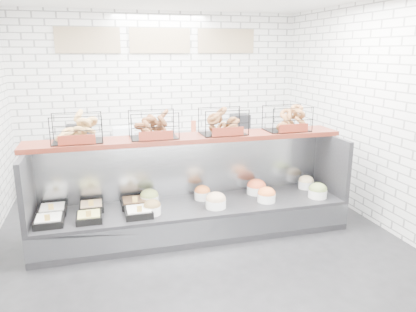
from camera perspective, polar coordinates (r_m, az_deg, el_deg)
name	(u,v)px	position (r m, az deg, el deg)	size (l,w,h in m)	color
ground	(200,242)	(5.19, -1.18, -12.05)	(5.50, 5.50, 0.00)	black
room_shell	(187,73)	(5.24, -2.96, 11.60)	(5.02, 5.51, 3.01)	silver
display_case	(193,208)	(5.36, -2.14, -7.32)	(4.00, 0.90, 1.20)	black
bagel_shelf	(189,126)	(5.23, -2.66, 4.18)	(4.10, 0.50, 0.40)	#47160F
prep_counter	(166,158)	(7.27, -5.99, -0.34)	(4.00, 0.60, 1.20)	#93969B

